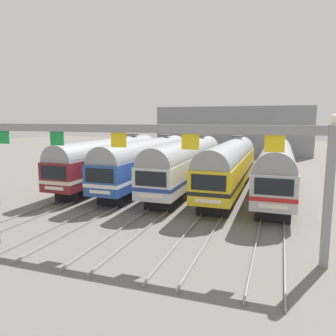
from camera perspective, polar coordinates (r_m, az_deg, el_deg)
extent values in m
plane|color=slate|center=(31.11, 3.27, -3.94)|extent=(160.00, 160.00, 0.00)
cube|color=gray|center=(49.70, -1.03, 0.89)|extent=(0.07, 70.00, 0.15)
cube|color=gray|center=(49.23, 0.53, 0.82)|extent=(0.07, 70.00, 0.15)
cube|color=gray|center=(48.48, 3.42, 0.68)|extent=(0.07, 70.00, 0.15)
cube|color=gray|center=(48.11, 5.06, 0.60)|extent=(0.07, 70.00, 0.15)
cube|color=gray|center=(47.56, 8.07, 0.45)|extent=(0.07, 70.00, 0.15)
cube|color=gray|center=(47.31, 9.78, 0.37)|extent=(0.07, 70.00, 0.15)
cube|color=gray|center=(46.96, 12.87, 0.22)|extent=(0.07, 70.00, 0.15)
cube|color=gray|center=(46.83, 14.62, 0.13)|extent=(0.07, 70.00, 0.15)
cube|color=gray|center=(46.71, 17.76, -0.02)|extent=(0.07, 70.00, 0.15)
cube|color=gray|center=(46.70, 19.52, -0.11)|extent=(0.07, 70.00, 0.15)
cube|color=maroon|center=(33.77, -9.90, 0.78)|extent=(2.85, 18.00, 2.35)
cube|color=beige|center=(33.81, -9.88, 0.18)|extent=(2.88, 18.02, 0.28)
cylinder|color=gray|center=(33.63, -9.95, 2.76)|extent=(2.74, 17.64, 2.74)
cube|color=black|center=(26.27, -19.50, -0.77)|extent=(2.28, 0.06, 1.03)
cube|color=silver|center=(26.49, -19.36, -3.38)|extent=(1.71, 0.05, 0.24)
cube|color=black|center=(28.81, -15.91, -4.21)|extent=(2.28, 2.60, 1.05)
cube|color=black|center=(39.58, -5.42, -0.48)|extent=(2.28, 2.60, 1.05)
cube|color=#4C4C51|center=(37.98, -6.30, 5.84)|extent=(1.10, 1.10, 0.20)
cube|color=#284C9E|center=(32.02, -3.61, 0.47)|extent=(2.85, 18.00, 2.35)
cube|color=white|center=(32.07, -3.61, -0.16)|extent=(2.88, 18.02, 0.28)
cylinder|color=gray|center=(31.88, -3.63, 2.56)|extent=(2.74, 17.64, 2.74)
cube|color=black|center=(23.99, -11.99, -1.31)|extent=(2.28, 0.06, 1.03)
cube|color=silver|center=(24.23, -11.90, -4.16)|extent=(1.71, 0.05, 0.24)
cube|color=black|center=(26.74, -8.83, -4.96)|extent=(2.28, 2.60, 1.05)
cube|color=black|center=(38.10, 0.08, -0.80)|extent=(2.28, 2.60, 1.05)
cube|color=#4C4C51|center=(36.44, -0.57, 5.77)|extent=(1.10, 1.10, 0.20)
cube|color=silver|center=(30.71, 3.30, 0.12)|extent=(2.85, 18.00, 2.35)
cube|color=navy|center=(30.76, 3.30, -0.53)|extent=(2.88, 18.02, 0.28)
cylinder|color=gray|center=(30.55, 3.32, 2.30)|extent=(2.74, 17.64, 2.74)
cube|color=black|center=(22.21, -3.09, -1.93)|extent=(2.28, 0.06, 1.03)
cube|color=silver|center=(22.46, -3.06, -5.00)|extent=(1.71, 0.05, 0.24)
cube|color=black|center=(25.15, -0.69, -5.72)|extent=(2.28, 2.60, 1.05)
cube|color=black|center=(37.00, 5.96, -1.13)|extent=(2.28, 2.60, 1.05)
cube|color=#4C4C51|center=(35.29, 5.60, 5.64)|extent=(1.10, 1.10, 0.20)
cube|color=gold|center=(29.87, 10.72, -0.26)|extent=(2.85, 18.00, 2.35)
cube|color=black|center=(29.93, 10.70, -0.92)|extent=(2.88, 18.02, 0.28)
cylinder|color=gray|center=(29.72, 10.78, 1.98)|extent=(2.74, 17.64, 2.74)
cube|color=black|center=(21.04, 7.09, -2.57)|extent=(2.28, 0.06, 1.03)
cube|color=silver|center=(21.31, 7.02, -5.80)|extent=(1.71, 0.05, 0.24)
cube|color=black|center=(24.13, 8.36, -6.44)|extent=(2.28, 2.60, 1.05)
cube|color=black|center=(36.31, 12.13, -1.46)|extent=(2.28, 2.60, 1.05)
cube|color=#4C4C51|center=(34.57, 12.10, 5.43)|extent=(1.10, 1.10, 0.20)
cube|color=#B2B5BA|center=(29.57, 18.42, -0.64)|extent=(2.85, 18.00, 2.35)
cube|color=#B21E1E|center=(29.62, 18.39, -1.32)|extent=(2.88, 18.02, 0.28)
cylinder|color=gray|center=(29.41, 18.53, 1.62)|extent=(2.74, 17.64, 2.74)
cube|color=black|center=(20.60, 18.07, -3.18)|extent=(2.28, 0.06, 1.03)
cube|color=silver|center=(20.88, 17.91, -6.46)|extent=(1.71, 0.05, 0.24)
cube|color=black|center=(23.75, 17.97, -7.02)|extent=(2.28, 2.60, 1.05)
cube|color=black|center=(36.06, 18.46, -1.78)|extent=(2.28, 2.60, 1.05)
cube|color=#4C4C51|center=(34.31, 18.78, 5.14)|extent=(1.10, 1.10, 0.20)
cube|color=gray|center=(16.24, 26.31, -4.75)|extent=(0.36, 0.36, 6.50)
cube|color=gray|center=(17.78, -8.69, 6.89)|extent=(20.84, 0.32, 0.44)
cube|color=#198C3F|center=(22.68, -26.95, 4.84)|extent=(0.90, 0.08, 0.80)
cube|color=#198C3F|center=(19.99, -18.91, 4.93)|extent=(0.90, 0.08, 0.80)
cube|color=yellow|center=(17.80, -8.64, 4.90)|extent=(0.90, 0.08, 0.80)
cube|color=yellow|center=(16.33, 3.95, 4.65)|extent=(0.90, 0.08, 0.80)
cube|color=yellow|center=(15.76, 18.19, 4.10)|extent=(0.90, 0.08, 0.80)
sphere|color=white|center=(15.86, 27.16, 7.67)|extent=(0.44, 0.44, 0.44)
cube|color=gray|center=(66.24, 11.48, 6.51)|extent=(28.85, 10.00, 9.05)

